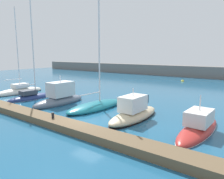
{
  "coord_description": "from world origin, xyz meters",
  "views": [
    {
      "loc": [
        11.01,
        -11.91,
        5.42
      ],
      "look_at": [
        -2.84,
        6.67,
        1.53
      ],
      "focal_mm": 34.12,
      "sensor_mm": 36.0,
      "label": 1
    }
  ],
  "objects_px": {
    "sailboat_ivory_nearest": "(19,91)",
    "sailboat_teal_fourth": "(96,106)",
    "motorboat_slate_third": "(60,97)",
    "mooring_buoy_yellow": "(182,81)",
    "motorboat_sand_fifth": "(134,113)",
    "dock_bollard": "(53,115)",
    "motorboat_red_sixth": "(198,127)",
    "sailboat_navy_second": "(32,97)"
  },
  "relations": [
    {
      "from": "sailboat_ivory_nearest",
      "to": "sailboat_teal_fourth",
      "type": "relative_size",
      "value": 1.0
    },
    {
      "from": "motorboat_slate_third",
      "to": "mooring_buoy_yellow",
      "type": "bearing_deg",
      "value": -8.64
    },
    {
      "from": "motorboat_sand_fifth",
      "to": "dock_bollard",
      "type": "relative_size",
      "value": 15.18
    },
    {
      "from": "sailboat_teal_fourth",
      "to": "motorboat_red_sixth",
      "type": "bearing_deg",
      "value": -89.54
    },
    {
      "from": "sailboat_teal_fourth",
      "to": "motorboat_red_sixth",
      "type": "distance_m",
      "value": 10.04
    },
    {
      "from": "sailboat_ivory_nearest",
      "to": "dock_bollard",
      "type": "bearing_deg",
      "value": -111.85
    },
    {
      "from": "dock_bollard",
      "to": "motorboat_sand_fifth",
      "type": "bearing_deg",
      "value": 50.43
    },
    {
      "from": "sailboat_navy_second",
      "to": "motorboat_slate_third",
      "type": "xyz_separation_m",
      "value": [
        4.84,
        0.35,
        0.48
      ]
    },
    {
      "from": "sailboat_teal_fourth",
      "to": "dock_bollard",
      "type": "xyz_separation_m",
      "value": [
        0.63,
        -5.72,
        0.44
      ]
    },
    {
      "from": "mooring_buoy_yellow",
      "to": "motorboat_sand_fifth",
      "type": "bearing_deg",
      "value": -79.57
    },
    {
      "from": "sailboat_ivory_nearest",
      "to": "dock_bollard",
      "type": "xyz_separation_m",
      "value": [
        14.62,
        -5.63,
        0.48
      ]
    },
    {
      "from": "motorboat_sand_fifth",
      "to": "dock_bollard",
      "type": "xyz_separation_m",
      "value": [
        -4.19,
        -5.07,
        0.22
      ]
    },
    {
      "from": "sailboat_navy_second",
      "to": "dock_bollard",
      "type": "xyz_separation_m",
      "value": [
        9.98,
        -4.62,
        0.51
      ]
    },
    {
      "from": "sailboat_navy_second",
      "to": "mooring_buoy_yellow",
      "type": "xyz_separation_m",
      "value": [
        9.18,
        27.57,
        -0.25
      ]
    },
    {
      "from": "sailboat_navy_second",
      "to": "mooring_buoy_yellow",
      "type": "relative_size",
      "value": 21.09
    },
    {
      "from": "motorboat_slate_third",
      "to": "motorboat_red_sixth",
      "type": "relative_size",
      "value": 0.91
    },
    {
      "from": "sailboat_ivory_nearest",
      "to": "mooring_buoy_yellow",
      "type": "distance_m",
      "value": 29.95
    },
    {
      "from": "sailboat_ivory_nearest",
      "to": "motorboat_red_sixth",
      "type": "height_order",
      "value": "sailboat_ivory_nearest"
    },
    {
      "from": "motorboat_slate_third",
      "to": "sailboat_teal_fourth",
      "type": "height_order",
      "value": "sailboat_teal_fourth"
    },
    {
      "from": "sailboat_navy_second",
      "to": "motorboat_sand_fifth",
      "type": "relative_size",
      "value": 1.91
    },
    {
      "from": "sailboat_teal_fourth",
      "to": "motorboat_slate_third",
      "type": "bearing_deg",
      "value": 102.88
    },
    {
      "from": "sailboat_navy_second",
      "to": "sailboat_teal_fourth",
      "type": "xyz_separation_m",
      "value": [
        9.36,
        1.1,
        0.06
      ]
    },
    {
      "from": "motorboat_sand_fifth",
      "to": "motorboat_slate_third",
      "type": "bearing_deg",
      "value": 91.02
    },
    {
      "from": "dock_bollard",
      "to": "motorboat_red_sixth",
      "type": "bearing_deg",
      "value": 28.88
    },
    {
      "from": "motorboat_red_sixth",
      "to": "sailboat_navy_second",
      "type": "bearing_deg",
      "value": 93.25
    },
    {
      "from": "sailboat_navy_second",
      "to": "sailboat_teal_fourth",
      "type": "distance_m",
      "value": 9.42
    },
    {
      "from": "dock_bollard",
      "to": "sailboat_ivory_nearest",
      "type": "bearing_deg",
      "value": 158.94
    },
    {
      "from": "motorboat_sand_fifth",
      "to": "dock_bollard",
      "type": "height_order",
      "value": "motorboat_sand_fifth"
    },
    {
      "from": "motorboat_slate_third",
      "to": "sailboat_teal_fourth",
      "type": "bearing_deg",
      "value": -80.19
    },
    {
      "from": "mooring_buoy_yellow",
      "to": "dock_bollard",
      "type": "relative_size",
      "value": 1.38
    },
    {
      "from": "motorboat_sand_fifth",
      "to": "sailboat_navy_second",
      "type": "bearing_deg",
      "value": 92.21
    },
    {
      "from": "sailboat_navy_second",
      "to": "motorboat_red_sixth",
      "type": "xyz_separation_m",
      "value": [
        19.38,
        0.57,
        0.08
      ]
    },
    {
      "from": "motorboat_slate_third",
      "to": "mooring_buoy_yellow",
      "type": "xyz_separation_m",
      "value": [
        4.35,
        27.22,
        -0.73
      ]
    },
    {
      "from": "sailboat_navy_second",
      "to": "dock_bollard",
      "type": "height_order",
      "value": "sailboat_navy_second"
    },
    {
      "from": "sailboat_teal_fourth",
      "to": "motorboat_sand_fifth",
      "type": "distance_m",
      "value": 4.87
    },
    {
      "from": "sailboat_ivory_nearest",
      "to": "motorboat_red_sixth",
      "type": "bearing_deg",
      "value": -91.86
    },
    {
      "from": "motorboat_slate_third",
      "to": "motorboat_red_sixth",
      "type": "bearing_deg",
      "value": -88.72
    },
    {
      "from": "sailboat_navy_second",
      "to": "motorboat_slate_third",
      "type": "relative_size",
      "value": 1.95
    },
    {
      "from": "motorboat_red_sixth",
      "to": "dock_bollard",
      "type": "relative_size",
      "value": 16.33
    },
    {
      "from": "motorboat_sand_fifth",
      "to": "sailboat_ivory_nearest",
      "type": "bearing_deg",
      "value": 88.68
    },
    {
      "from": "motorboat_sand_fifth",
      "to": "dock_bollard",
      "type": "bearing_deg",
      "value": 140.8
    },
    {
      "from": "sailboat_ivory_nearest",
      "to": "motorboat_slate_third",
      "type": "distance_m",
      "value": 9.51
    }
  ]
}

